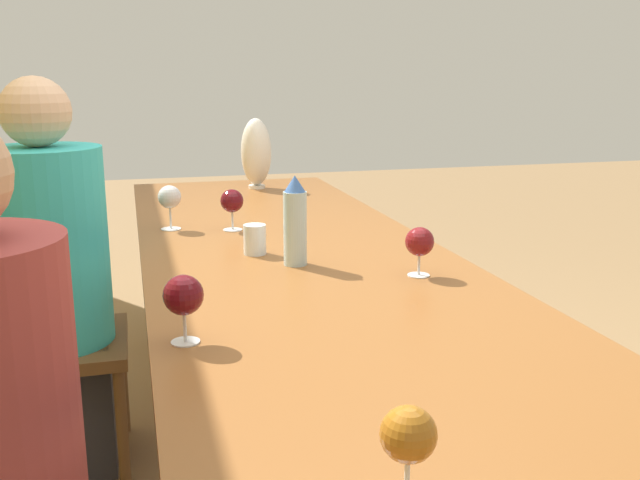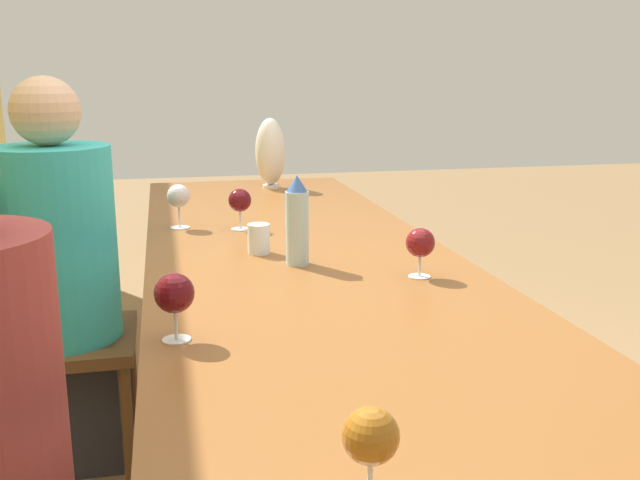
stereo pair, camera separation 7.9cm
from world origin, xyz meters
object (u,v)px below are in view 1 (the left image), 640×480
at_px(vase, 256,152).
at_px(wine_glass_1, 232,202).
at_px(water_tumbler, 255,239).
at_px(wine_glass_0, 408,438).
at_px(water_bottle, 295,222).
at_px(person_far, 54,271).
at_px(wine_glass_4, 183,296).
at_px(chair_far, 29,325).
at_px(wine_glass_2, 420,242).
at_px(wine_glass_3, 170,198).

bearing_deg(vase, wine_glass_1, 164.64).
bearing_deg(wine_glass_1, vase, -15.36).
height_order(water_tumbler, wine_glass_0, wine_glass_0).
relative_size(water_bottle, wine_glass_0, 1.80).
bearing_deg(person_far, vase, -41.25).
xyz_separation_m(water_tumbler, wine_glass_4, (-0.66, 0.26, 0.05)).
distance_m(wine_glass_0, person_far, 1.67).
xyz_separation_m(water_tumbler, wine_glass_0, (-1.30, 0.04, 0.06)).
distance_m(water_tumbler, chair_far, 0.79).
height_order(wine_glass_2, wine_glass_3, wine_glass_3).
bearing_deg(wine_glass_1, wine_glass_0, 179.18).
xyz_separation_m(wine_glass_1, wine_glass_4, (-1.00, 0.24, -0.00)).
distance_m(water_tumbler, wine_glass_4, 0.71).
bearing_deg(wine_glass_2, water_bottle, 56.06).
bearing_deg(wine_glass_0, water_bottle, -6.40).
height_order(wine_glass_1, person_far, person_far).
xyz_separation_m(vase, wine_glass_0, (-2.49, 0.26, -0.06)).
bearing_deg(wine_glass_2, water_tumbler, 48.06).
height_order(wine_glass_2, person_far, person_far).
bearing_deg(vase, chair_far, 135.73).
relative_size(water_bottle, wine_glass_4, 1.80).
distance_m(vase, wine_glass_1, 0.89).
bearing_deg(wine_glass_2, person_far, 57.65).
relative_size(wine_glass_0, wine_glass_4, 1.00).
bearing_deg(wine_glass_3, wine_glass_2, -141.39).
bearing_deg(wine_glass_1, person_far, 96.49).
distance_m(water_bottle, wine_glass_0, 1.16).
distance_m(water_tumbler, person_far, 0.66).
height_order(water_tumbler, wine_glass_1, wine_glass_1).
height_order(water_bottle, wine_glass_4, water_bottle).
bearing_deg(wine_glass_3, wine_glass_4, 177.98).
bearing_deg(water_tumbler, wine_glass_0, 178.20).
bearing_deg(wine_glass_4, water_bottle, -33.74).
bearing_deg(wine_glass_4, vase, -14.33).
xyz_separation_m(water_bottle, wine_glass_1, (0.48, 0.11, -0.02)).
xyz_separation_m(vase, chair_far, (-0.92, 0.90, -0.42)).
relative_size(wine_glass_3, wine_glass_4, 1.09).
xyz_separation_m(water_bottle, vase, (1.34, -0.13, 0.04)).
height_order(water_tumbler, chair_far, chair_far).
distance_m(water_bottle, person_far, 0.82).
bearing_deg(water_tumbler, wine_glass_4, 158.81).
height_order(vase, wine_glass_4, vase).
distance_m(wine_glass_3, person_far, 0.44).
xyz_separation_m(wine_glass_4, chair_far, (0.93, 0.42, -0.35)).
xyz_separation_m(wine_glass_2, person_far, (0.61, 0.97, -0.17)).
bearing_deg(vase, person_far, 138.75).
height_order(wine_glass_3, wine_glass_4, wine_glass_3).
xyz_separation_m(water_tumbler, chair_far, (0.27, 0.68, -0.30)).
bearing_deg(water_tumbler, wine_glass_3, 28.23).
xyz_separation_m(wine_glass_1, person_far, (-0.07, 0.57, -0.18)).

